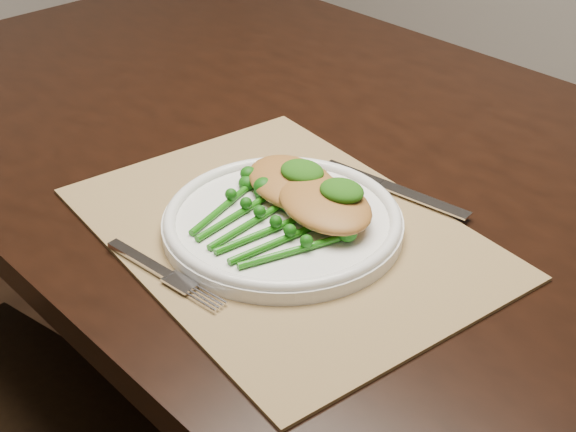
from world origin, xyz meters
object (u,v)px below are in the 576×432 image
Objects in this scene: placemat at (283,232)px; dinner_plate at (283,221)px; dining_table at (320,348)px; broccolini_bundle at (255,229)px; chicken_fillet_left at (293,182)px.

dinner_plate is (-0.00, 0.00, 0.01)m from placemat.
dinner_plate is at bearing 151.67° from placemat.
placemat is 0.01m from dinner_plate.
placemat is at bearing -42.38° from dinner_plate.
placemat is at bearing -58.29° from dining_table.
dining_table is at bearing 117.75° from broccolini_bundle.
dining_table is at bearing 114.34° from dinner_plate.
dining_table is 0.47m from broccolini_bundle.
broccolini_bundle reaches higher than dinner_plate.
dinner_plate is at bearing -41.61° from chicken_fillet_left.
broccolini_bundle reaches higher than dining_table.
chicken_fillet_left is at bearing 118.10° from dinner_plate.
chicken_fillet_left is 0.78× the size of broccolini_bundle.
chicken_fillet_left reaches higher than broccolini_bundle.
broccolini_bundle is (0.09, -0.24, 0.40)m from dining_table.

